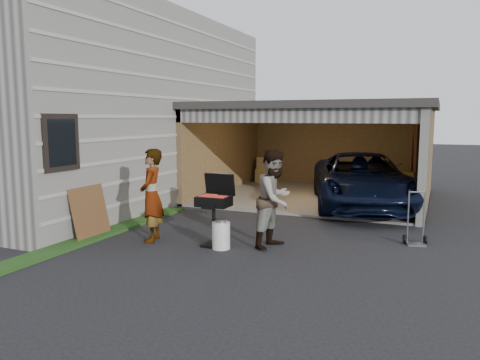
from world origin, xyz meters
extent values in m
plane|color=black|center=(0.00, 0.00, 0.00)|extent=(80.00, 80.00, 0.00)
cube|color=#474744|center=(-6.00, 4.00, 2.75)|extent=(7.00, 11.00, 5.50)
cube|color=#193814|center=(-2.25, -1.00, 0.03)|extent=(0.50, 8.00, 0.06)
cube|color=#605E59|center=(0.75, 6.50, 0.03)|extent=(6.50, 6.00, 0.06)
cube|color=#503825|center=(0.75, 9.43, 1.35)|extent=(6.50, 0.15, 2.70)
cube|color=#503825|center=(3.92, 6.50, 1.35)|extent=(0.15, 6.00, 2.70)
cube|color=#503825|center=(-2.42, 6.50, 1.35)|extent=(0.15, 6.00, 2.70)
cube|color=#2D2B28|center=(0.75, 6.50, 2.80)|extent=(6.80, 6.30, 0.20)
cube|color=#474744|center=(0.75, 3.58, 2.52)|extent=(6.50, 0.16, 0.36)
cube|color=silver|center=(0.75, 4.80, 2.62)|extent=(6.00, 2.40, 0.06)
cube|color=#474744|center=(3.90, 3.55, 1.35)|extent=(0.20, 0.18, 2.70)
cube|color=olive|center=(-1.80, 8.70, 0.31)|extent=(0.60, 0.50, 0.50)
cube|color=olive|center=(-1.80, 8.70, 0.79)|extent=(0.50, 0.45, 0.45)
cube|color=olive|center=(3.20, 8.60, 0.36)|extent=(0.55, 0.50, 0.60)
cube|color=#50361B|center=(3.38, 9.20, 1.20)|extent=(0.24, 0.43, 2.20)
imported|color=black|center=(2.29, 5.20, 0.73)|extent=(3.76, 5.69, 1.45)
imported|color=silver|center=(-1.02, 0.05, 0.93)|extent=(0.64, 0.79, 1.87)
imported|color=#46241B|center=(1.39, 0.63, 0.94)|extent=(0.91, 1.05, 1.88)
cube|color=black|center=(0.30, 0.20, 0.02)|extent=(0.40, 0.40, 0.05)
cylinder|color=black|center=(0.30, 0.20, 0.43)|extent=(0.07, 0.07, 0.79)
cube|color=black|center=(0.30, 0.20, 0.88)|extent=(0.62, 0.44, 0.19)
cube|color=#59595B|center=(0.30, 0.20, 0.96)|extent=(0.57, 0.38, 0.01)
cube|color=black|center=(0.30, 0.47, 1.17)|extent=(0.62, 0.11, 0.44)
cylinder|color=white|center=(0.50, 0.09, 0.26)|extent=(0.44, 0.44, 0.51)
cube|color=#50361B|center=(-2.34, -0.24, 0.54)|extent=(0.27, 0.97, 1.07)
cube|color=gray|center=(3.90, 1.80, 0.02)|extent=(0.39, 0.30, 0.04)
cylinder|color=black|center=(3.68, 1.86, 0.09)|extent=(0.09, 0.18, 0.18)
cylinder|color=black|center=(4.06, 1.97, 0.09)|extent=(0.09, 0.18, 0.18)
cylinder|color=gray|center=(3.73, 1.87, 0.54)|extent=(0.03, 0.03, 1.04)
cylinder|color=gray|center=(4.01, 1.95, 0.54)|extent=(0.03, 0.03, 1.04)
cylinder|color=gray|center=(3.87, 1.91, 1.04)|extent=(0.29, 0.11, 0.03)
camera|label=1|loc=(4.25, -7.70, 2.47)|focal=35.00mm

